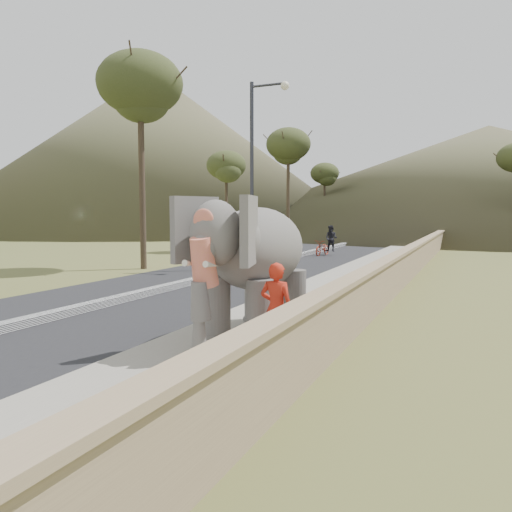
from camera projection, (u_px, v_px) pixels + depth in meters
The scene contains 12 objects.
ground at pixel (106, 425), 5.89m from camera, with size 160.00×160.00×0.00m, color olive.
road at pixel (188, 285), 17.01m from camera, with size 7.00×120.00×0.03m, color black.
median at pixel (188, 283), 17.00m from camera, with size 0.35×120.00×0.22m, color black.
walkway at pixel (331, 293), 15.00m from camera, with size 3.00×120.00×0.15m, color #9E9687.
parapet at pixel (388, 281), 14.29m from camera, with size 0.30×120.00×1.10m, color tan.
lamppost at pixel (258, 156), 21.25m from camera, with size 1.76×0.36×8.00m.
signboard at pixel (262, 232), 21.44m from camera, with size 0.60×0.08×2.40m.
hill_left at pixel (155, 152), 70.32m from camera, with size 60.00×60.00×22.00m, color brown.
hill_far at pixel (487, 178), 67.04m from camera, with size 80.00×80.00×14.00m, color brown.
elephant_and_man at pixel (258, 267), 9.81m from camera, with size 2.22×3.66×2.59m.
motorcyclist at pixel (326, 244), 28.54m from camera, with size 1.31×1.75×1.75m.
trees at pixel (429, 185), 30.31m from camera, with size 47.77×44.86×9.78m.
Camera 1 is at (3.92, -4.49, 2.52)m, focal length 35.00 mm.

